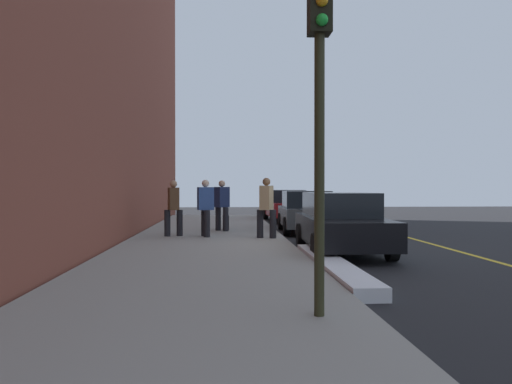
% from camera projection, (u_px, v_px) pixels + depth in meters
% --- Properties ---
extents(ground_plane, '(56.00, 56.00, 0.00)m').
position_uv_depth(ground_plane, '(331.00, 250.00, 13.20)').
color(ground_plane, black).
extents(sidewalk, '(28.00, 4.60, 0.15)m').
position_uv_depth(sidewalk, '(205.00, 248.00, 12.99)').
color(sidewalk, gray).
rests_on(sidewalk, ground).
extents(lane_stripe_centre, '(28.00, 0.14, 0.01)m').
position_uv_depth(lane_stripe_centre, '(448.00, 248.00, 13.40)').
color(lane_stripe_centre, gold).
rests_on(lane_stripe_centre, ground).
extents(snow_bank_curb, '(5.44, 0.56, 0.22)m').
position_uv_depth(snow_bank_curb, '(332.00, 266.00, 9.79)').
color(snow_bank_curb, white).
rests_on(snow_bank_curb, ground).
extents(parked_car_red, '(4.60, 2.02, 1.51)m').
position_uv_depth(parked_car_red, '(286.00, 205.00, 24.35)').
color(parked_car_red, black).
rests_on(parked_car_red, ground).
extents(parked_car_charcoal, '(4.19, 2.02, 1.51)m').
position_uv_depth(parked_car_charcoal, '(307.00, 212.00, 18.22)').
color(parked_car_charcoal, black).
rests_on(parked_car_charcoal, ground).
extents(parked_car_black, '(4.64, 2.00, 1.51)m').
position_uv_depth(parked_car_black, '(341.00, 223.00, 12.58)').
color(parked_car_black, black).
rests_on(parked_car_black, ground).
extents(pedestrian_brown_coat, '(0.52, 0.55, 1.71)m').
position_uv_depth(pedestrian_brown_coat, '(173.00, 206.00, 15.31)').
color(pedestrian_brown_coat, black).
rests_on(pedestrian_brown_coat, sidewalk).
extents(pedestrian_blue_coat, '(0.56, 0.52, 1.73)m').
position_uv_depth(pedestrian_blue_coat, '(206.00, 206.00, 15.16)').
color(pedestrian_blue_coat, black).
rests_on(pedestrian_blue_coat, sidewalk).
extents(pedestrian_tan_coat, '(0.56, 0.56, 1.78)m').
position_uv_depth(pedestrian_tan_coat, '(266.00, 206.00, 14.71)').
color(pedestrian_tan_coat, black).
rests_on(pedestrian_tan_coat, sidewalk).
extents(pedestrian_navy_coat, '(0.54, 0.54, 1.74)m').
position_uv_depth(pedestrian_navy_coat, '(222.00, 204.00, 17.16)').
color(pedestrian_navy_coat, black).
rests_on(pedestrian_navy_coat, sidewalk).
extents(traffic_light_pole, '(0.35, 0.26, 3.99)m').
position_uv_depth(traffic_light_pole, '(320.00, 83.00, 5.80)').
color(traffic_light_pole, '#2D2D19').
rests_on(traffic_light_pole, sidewalk).
extents(rolling_suitcase, '(0.34, 0.22, 0.87)m').
position_uv_depth(rolling_suitcase, '(226.00, 222.00, 17.60)').
color(rolling_suitcase, black).
rests_on(rolling_suitcase, sidewalk).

